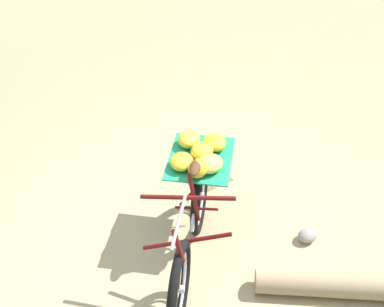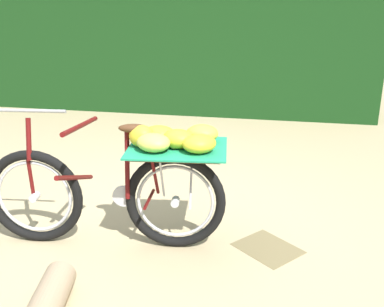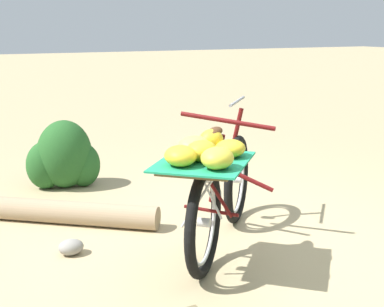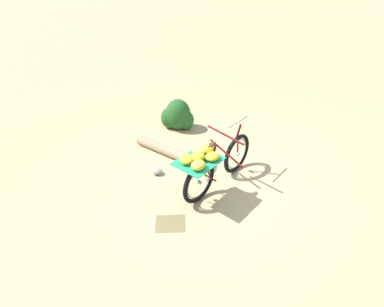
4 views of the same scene
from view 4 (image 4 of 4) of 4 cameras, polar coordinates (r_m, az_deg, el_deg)
The scene contains 6 objects.
ground_plane at distance 5.38m, azimuth 5.43°, elevation -7.24°, with size 60.00×60.00×0.00m, color tan.
bicycle at distance 5.17m, azimuth 3.82°, elevation -1.79°, with size 1.43×1.51×1.03m.
fallen_log at distance 6.26m, azimuth -4.36°, elevation 0.47°, with size 0.19×0.19×1.47m, color #9E8466.
shrub_cluster at distance 7.09m, azimuth -2.59°, elevation 6.65°, with size 0.72×0.50×0.69m.
path_stone at distance 5.80m, azimuth -6.15°, elevation -3.19°, with size 0.18×0.15×0.11m, color gray.
leaf_litter_patch at distance 4.89m, azimuth -3.86°, elevation -12.27°, with size 0.44×0.36×0.01m, color olive.
Camera 4 is at (-0.68, -4.04, 3.50)m, focal length 30.11 mm.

